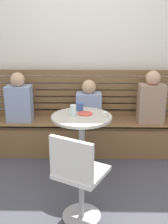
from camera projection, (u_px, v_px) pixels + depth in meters
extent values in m
plane|color=#42424C|center=(85.00, 203.00, 2.75)|extent=(8.00, 8.00, 0.00)
cube|color=silver|center=(87.00, 44.00, 3.86)|extent=(5.20, 0.10, 2.90)
cube|color=brown|center=(87.00, 136.00, 3.83)|extent=(2.70, 0.52, 0.44)
cube|color=brown|center=(86.00, 129.00, 3.54)|extent=(2.70, 0.04, 0.04)
cube|color=brown|center=(87.00, 113.00, 3.98)|extent=(2.65, 0.04, 0.07)
cube|color=brown|center=(87.00, 106.00, 3.94)|extent=(2.65, 0.04, 0.07)
cube|color=brown|center=(87.00, 100.00, 3.91)|extent=(2.65, 0.04, 0.07)
cube|color=brown|center=(87.00, 93.00, 3.88)|extent=(2.65, 0.04, 0.07)
cube|color=brown|center=(87.00, 86.00, 3.85)|extent=(2.65, 0.04, 0.07)
cube|color=brown|center=(87.00, 79.00, 3.82)|extent=(2.65, 0.04, 0.07)
cube|color=brown|center=(87.00, 73.00, 3.79)|extent=(2.65, 0.04, 0.07)
cylinder|color=#ADADB2|center=(82.00, 173.00, 3.28)|extent=(0.44, 0.44, 0.02)
cylinder|color=#ADADB2|center=(82.00, 146.00, 3.16)|extent=(0.07, 0.07, 0.69)
cylinder|color=#B7B2A8|center=(82.00, 117.00, 3.05)|extent=(0.68, 0.68, 0.03)
cylinder|color=#ADADB2|center=(82.00, 216.00, 2.56)|extent=(0.36, 0.36, 0.02)
cylinder|color=#ADADB2|center=(82.00, 196.00, 2.50)|extent=(0.05, 0.05, 0.45)
cube|color=white|center=(81.00, 172.00, 2.42)|extent=(0.54, 0.54, 0.04)
cube|color=white|center=(71.00, 160.00, 2.22)|extent=(0.37, 0.22, 0.36)
cube|color=#9E7F6B|center=(151.00, 104.00, 3.65)|extent=(0.34, 0.22, 0.52)
sphere|color=tan|center=(153.00, 78.00, 3.54)|extent=(0.19, 0.19, 0.19)
cube|color=#8C9EC6|center=(89.00, 107.00, 3.73)|extent=(0.34, 0.22, 0.39)
sphere|color=tan|center=(89.00, 87.00, 3.64)|extent=(0.19, 0.19, 0.19)
cube|color=#8C9EC6|center=(19.00, 103.00, 3.72)|extent=(0.34, 0.22, 0.49)
sphere|color=tan|center=(18.00, 80.00, 3.61)|extent=(0.19, 0.19, 0.19)
cylinder|color=#3D5B9E|center=(80.00, 107.00, 3.22)|extent=(0.08, 0.08, 0.09)
cylinder|color=silver|center=(73.00, 110.00, 3.05)|extent=(0.07, 0.07, 0.12)
cylinder|color=silver|center=(105.00, 115.00, 3.01)|extent=(0.06, 0.06, 0.05)
cylinder|color=#DB4C42|center=(85.00, 114.00, 3.11)|extent=(0.17, 0.17, 0.01)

